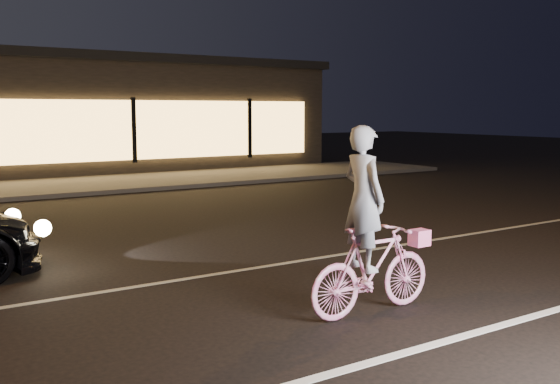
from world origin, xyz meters
TOP-DOWN VIEW (x-y plane):
  - ground at (0.00, 0.00)m, footprint 90.00×90.00m
  - lane_stripe_far at (0.00, 2.00)m, footprint 60.00×0.10m
  - sidewalk at (0.00, 13.00)m, footprint 30.00×4.00m
  - cyclist at (1.73, -0.45)m, footprint 1.67×0.58m

SIDE VIEW (x-z plane):
  - ground at x=0.00m, z-range 0.00..0.00m
  - lane_stripe_far at x=0.00m, z-range 0.00..0.01m
  - sidewalk at x=0.00m, z-range 0.00..0.12m
  - cyclist at x=1.73m, z-range -0.30..1.80m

